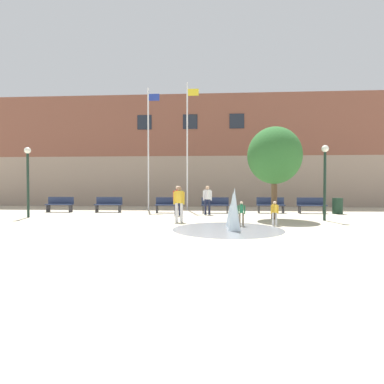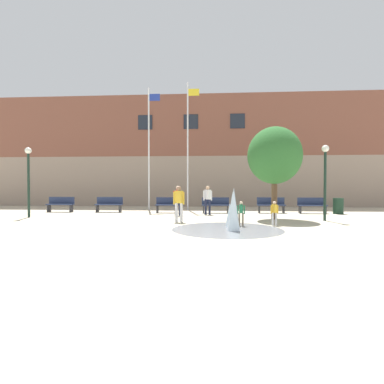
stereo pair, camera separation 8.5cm
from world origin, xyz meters
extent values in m
plane|color=#BCB299|center=(0.00, 0.00, 0.00)|extent=(100.00, 100.00, 0.00)
cube|color=gray|center=(0.00, 18.43, 1.92)|extent=(36.00, 6.00, 3.85)
cube|color=brown|center=(0.00, 18.43, 6.20)|extent=(36.00, 6.00, 4.70)
cube|color=#1E232D|center=(-3.50, 15.41, 6.43)|extent=(1.10, 0.06, 1.10)
cube|color=#1E232D|center=(0.00, 15.41, 6.43)|extent=(1.10, 0.06, 1.10)
cube|color=#1E232D|center=(3.50, 15.41, 6.43)|extent=(1.10, 0.06, 1.10)
cylinder|color=gray|center=(2.17, 3.76, 0.00)|extent=(4.06, 4.06, 0.01)
cone|color=silver|center=(2.31, 4.60, 0.47)|extent=(0.35, 0.35, 0.94)
cone|color=silver|center=(2.40, 4.23, 0.69)|extent=(0.42, 0.42, 1.39)
cone|color=silver|center=(2.39, 3.41, 0.77)|extent=(0.45, 0.45, 1.54)
cube|color=#28282D|center=(-8.28, 10.25, 0.22)|extent=(0.06, 0.40, 0.44)
cube|color=#28282D|center=(-6.88, 10.25, 0.22)|extent=(0.06, 0.40, 0.44)
cube|color=#232D4C|center=(-7.58, 10.25, 0.47)|extent=(1.60, 0.44, 0.05)
cube|color=#232D4C|center=(-7.58, 10.45, 0.70)|extent=(1.60, 0.04, 0.42)
cube|color=#28282D|center=(-5.29, 10.31, 0.22)|extent=(0.06, 0.40, 0.44)
cube|color=#28282D|center=(-3.89, 10.31, 0.22)|extent=(0.06, 0.40, 0.44)
cube|color=#232D4C|center=(-4.59, 10.31, 0.47)|extent=(1.60, 0.44, 0.05)
cube|color=#232D4C|center=(-4.59, 10.51, 0.70)|extent=(1.60, 0.04, 0.42)
cube|color=#28282D|center=(-1.61, 10.19, 0.22)|extent=(0.06, 0.40, 0.44)
cube|color=#28282D|center=(-0.21, 10.19, 0.22)|extent=(0.06, 0.40, 0.44)
cube|color=#232D4C|center=(-0.91, 10.19, 0.47)|extent=(1.60, 0.44, 0.05)
cube|color=#232D4C|center=(-0.91, 10.39, 0.70)|extent=(1.60, 0.04, 0.42)
cube|color=#28282D|center=(1.11, 10.24, 0.22)|extent=(0.06, 0.40, 0.44)
cube|color=#28282D|center=(2.51, 10.24, 0.22)|extent=(0.06, 0.40, 0.44)
cube|color=#232D4C|center=(1.81, 10.24, 0.47)|extent=(1.60, 0.44, 0.05)
cube|color=#232D4C|center=(1.81, 10.44, 0.70)|extent=(1.60, 0.04, 0.42)
cube|color=#28282D|center=(4.36, 10.44, 0.22)|extent=(0.06, 0.40, 0.44)
cube|color=#28282D|center=(5.76, 10.44, 0.22)|extent=(0.06, 0.40, 0.44)
cube|color=#232D4C|center=(5.06, 10.44, 0.47)|extent=(1.60, 0.44, 0.05)
cube|color=#232D4C|center=(5.06, 10.64, 0.70)|extent=(1.60, 0.04, 0.42)
cube|color=#28282D|center=(6.67, 10.32, 0.22)|extent=(0.06, 0.40, 0.44)
cube|color=#28282D|center=(8.07, 10.32, 0.22)|extent=(0.06, 0.40, 0.44)
cube|color=#232D4C|center=(7.37, 10.32, 0.47)|extent=(1.60, 0.44, 0.05)
cube|color=#232D4C|center=(7.37, 10.52, 0.70)|extent=(1.60, 0.04, 0.42)
cylinder|color=silver|center=(0.04, 5.82, 0.42)|extent=(0.12, 0.12, 0.84)
cylinder|color=silver|center=(0.26, 5.82, 0.42)|extent=(0.12, 0.12, 0.84)
cube|color=gold|center=(0.15, 5.82, 1.11)|extent=(0.39, 0.34, 0.54)
sphere|color=#997051|center=(0.15, 5.82, 1.48)|extent=(0.21, 0.21, 0.21)
cylinder|color=gold|center=(-0.06, 5.82, 1.05)|extent=(0.08, 0.08, 0.55)
cylinder|color=gold|center=(0.36, 5.82, 1.05)|extent=(0.08, 0.08, 0.55)
cylinder|color=#89755B|center=(2.70, 4.71, 0.26)|extent=(0.07, 0.07, 0.52)
cylinder|color=#89755B|center=(2.83, 4.71, 0.26)|extent=(0.07, 0.07, 0.52)
cube|color=#237547|center=(2.77, 4.71, 0.69)|extent=(0.14, 0.22, 0.33)
sphere|color=beige|center=(2.77, 4.71, 0.92)|extent=(0.13, 0.13, 0.13)
cylinder|color=#237547|center=(2.64, 4.71, 0.65)|extent=(0.05, 0.05, 0.34)
cylinder|color=#237547|center=(2.90, 4.71, 0.65)|extent=(0.05, 0.05, 0.34)
cylinder|color=silver|center=(4.04, 4.90, 0.26)|extent=(0.07, 0.07, 0.52)
cylinder|color=silver|center=(4.18, 4.90, 0.26)|extent=(0.07, 0.07, 0.52)
cube|color=gold|center=(4.11, 4.90, 0.69)|extent=(0.19, 0.24, 0.33)
sphere|color=beige|center=(4.11, 4.90, 0.92)|extent=(0.13, 0.13, 0.13)
cylinder|color=gold|center=(3.98, 4.90, 0.65)|extent=(0.05, 0.05, 0.34)
cylinder|color=gold|center=(4.24, 4.90, 0.65)|extent=(0.05, 0.05, 0.34)
cylinder|color=#1E233D|center=(-0.33, 8.64, 0.42)|extent=(0.12, 0.12, 0.84)
cylinder|color=#1E233D|center=(-0.11, 8.64, 0.42)|extent=(0.12, 0.12, 0.84)
cube|color=red|center=(-0.22, 8.64, 1.11)|extent=(0.23, 0.35, 0.54)
sphere|color=beige|center=(-0.22, 8.64, 1.48)|extent=(0.21, 0.21, 0.21)
cylinder|color=red|center=(-0.43, 8.64, 1.05)|extent=(0.08, 0.08, 0.55)
cylinder|color=red|center=(-0.01, 8.64, 1.05)|extent=(0.08, 0.08, 0.55)
cylinder|color=#1E233D|center=(1.26, 9.32, 0.42)|extent=(0.12, 0.12, 0.84)
cylinder|color=#1E233D|center=(1.48, 9.32, 0.42)|extent=(0.12, 0.12, 0.84)
cube|color=white|center=(1.37, 9.32, 1.11)|extent=(0.36, 0.39, 0.54)
sphere|color=tan|center=(1.37, 9.32, 1.48)|extent=(0.21, 0.21, 0.21)
cylinder|color=white|center=(1.16, 9.32, 1.05)|extent=(0.08, 0.08, 0.55)
cylinder|color=white|center=(1.58, 9.32, 1.05)|extent=(0.08, 0.08, 0.55)
cylinder|color=silver|center=(-2.57, 12.34, 4.02)|extent=(0.10, 0.10, 8.04)
cube|color=#233893|center=(-2.17, 12.34, 7.41)|extent=(0.70, 0.02, 0.45)
cylinder|color=silver|center=(0.01, 12.34, 4.16)|extent=(0.10, 0.10, 8.32)
cube|color=yellow|center=(0.41, 12.34, 7.69)|extent=(0.70, 0.02, 0.45)
cylinder|color=#192D23|center=(-7.63, 7.24, 1.61)|extent=(0.12, 0.12, 3.21)
sphere|color=white|center=(-7.63, 7.24, 3.37)|extent=(0.32, 0.32, 0.32)
cylinder|color=#192D23|center=(6.77, 6.79, 1.57)|extent=(0.12, 0.12, 3.14)
sphere|color=white|center=(6.77, 6.79, 3.30)|extent=(0.32, 0.32, 0.32)
cylinder|color=#193323|center=(8.75, 10.19, 0.45)|extent=(0.56, 0.56, 0.90)
cylinder|color=brown|center=(4.59, 7.29, 0.84)|extent=(0.28, 0.28, 1.69)
ellipsoid|color=#2D662D|center=(4.59, 7.29, 3.05)|extent=(2.57, 2.57, 2.73)
camera|label=1|loc=(1.53, -7.26, 1.62)|focal=28.00mm
camera|label=2|loc=(1.62, -7.26, 1.62)|focal=28.00mm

